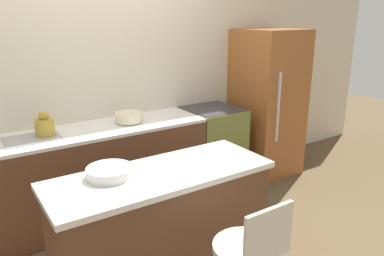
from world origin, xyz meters
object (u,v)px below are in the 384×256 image
object	(u,v)px
refrigerator	(267,103)
mixing_bowl	(129,117)
kettle	(45,125)
oven_range	(212,147)

from	to	relation	value
refrigerator	mixing_bowl	distance (m)	1.76
refrigerator	mixing_bowl	size ratio (longest dim) A/B	6.65
refrigerator	mixing_bowl	xyz separation A→B (m)	(-1.76, 0.07, 0.08)
kettle	mixing_bowl	bearing A→B (deg)	0.00
kettle	mixing_bowl	size ratio (longest dim) A/B	0.84
kettle	oven_range	bearing A→B (deg)	-0.52
mixing_bowl	refrigerator	bearing A→B (deg)	-2.14
kettle	mixing_bowl	xyz separation A→B (m)	(0.77, 0.00, -0.04)
kettle	mixing_bowl	world-z (taller)	kettle
oven_range	refrigerator	world-z (taller)	refrigerator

